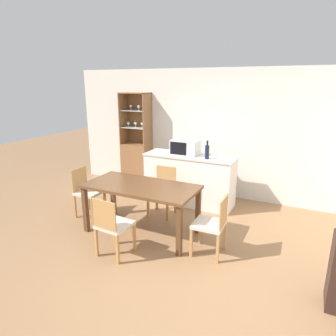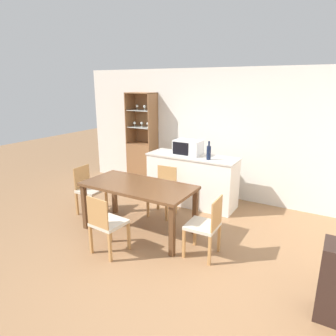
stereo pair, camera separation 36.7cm
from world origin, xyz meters
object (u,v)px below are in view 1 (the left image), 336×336
object	(u,v)px
dining_chair_side_right_near	(212,224)
microwave	(185,147)
dining_chair_head_near	(113,225)
dining_chair_side_left_far	(87,192)
dining_chair_head_far	(163,191)
display_cabinet	(137,158)
dining_table	(141,191)
wine_bottle	(207,152)

from	to	relation	value
dining_chair_side_right_near	microwave	bearing A→B (deg)	32.15
dining_chair_head_near	microwave	size ratio (longest dim) A/B	1.68
dining_chair_side_left_far	dining_chair_head_near	xyz separation A→B (m)	(1.17, -0.86, 0.00)
microwave	dining_chair_head_far	bearing A→B (deg)	-98.26
microwave	dining_chair_side_left_far	bearing A→B (deg)	-133.59
display_cabinet	dining_table	world-z (taller)	display_cabinet
dining_chair_side_left_far	microwave	xyz separation A→B (m)	(1.28, 1.34, 0.65)
dining_chair_head_far	dining_chair_head_near	world-z (taller)	same
dining_chair_head_far	dining_chair_head_near	distance (m)	1.47
dining_chair_side_right_near	dining_chair_head_far	bearing A→B (deg)	52.11
dining_table	dining_chair_head_far	xyz separation A→B (m)	(-0.00, 0.73, -0.24)
dining_chair_head_far	wine_bottle	distance (m)	1.05
dining_chair_side_left_far	microwave	world-z (taller)	microwave
display_cabinet	dining_chair_head_near	world-z (taller)	display_cabinet
dining_chair_side_right_near	microwave	size ratio (longest dim) A/B	1.68
wine_bottle	dining_chair_side_right_near	bearing A→B (deg)	-67.94
dining_chair_side_right_near	dining_chair_head_far	size ratio (longest dim) A/B	1.00
dining_chair_side_left_far	dining_chair_head_far	size ratio (longest dim) A/B	1.00
display_cabinet	wine_bottle	world-z (taller)	display_cabinet
dining_chair_head_near	dining_chair_side_right_near	bearing A→B (deg)	31.59
dining_chair_side_left_far	dining_chair_head_far	world-z (taller)	same
dining_chair_head_near	microwave	distance (m)	2.30
dining_chair_side_left_far	dining_chair_head_near	bearing A→B (deg)	51.79
display_cabinet	dining_table	distance (m)	2.30
dining_chair_side_left_far	dining_chair_head_far	xyz separation A→B (m)	(1.17, 0.61, 0.00)
dining_table	wine_bottle	bearing A→B (deg)	65.60
display_cabinet	dining_chair_side_right_near	size ratio (longest dim) A/B	2.43
dining_chair_side_right_near	dining_chair_side_left_far	bearing A→B (deg)	82.18
dining_chair_head_far	dining_table	bearing A→B (deg)	86.87
display_cabinet	dining_chair_side_right_near	world-z (taller)	display_cabinet
dining_table	dining_chair_side_left_far	size ratio (longest dim) A/B	2.02
display_cabinet	dining_table	xyz separation A→B (m)	(1.26, -1.92, 0.05)
dining_table	dining_chair_head_near	size ratio (longest dim) A/B	2.02
dining_chair_side_right_near	dining_chair_head_near	world-z (taller)	same
dining_chair_side_right_near	wine_bottle	xyz separation A→B (m)	(-0.58, 1.43, 0.65)
dining_chair_head_far	microwave	size ratio (longest dim) A/B	1.68
dining_chair_head_far	wine_bottle	world-z (taller)	wine_bottle
wine_bottle	dining_chair_side_left_far	bearing A→B (deg)	-146.19
microwave	wine_bottle	distance (m)	0.51
dining_chair_side_right_near	dining_chair_head_near	bearing A→B (deg)	115.61
dining_chair_head_far	dining_chair_head_near	bearing A→B (deg)	86.65
dining_chair_side_left_far	dining_chair_side_right_near	size ratio (longest dim) A/B	1.00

